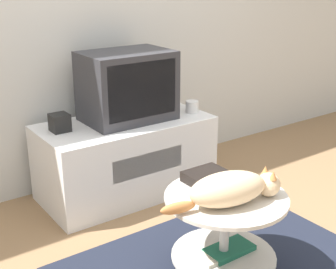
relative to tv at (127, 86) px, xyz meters
name	(u,v)px	position (x,y,z in m)	size (l,w,h in m)	color
tv_stand	(126,157)	(-0.04, -0.02, -0.47)	(1.10, 0.55, 0.50)	white
tv	(127,86)	(0.00, 0.00, 0.00)	(0.55, 0.38, 0.44)	#333338
speaker	(60,123)	(-0.45, 0.03, -0.17)	(0.11, 0.11, 0.11)	black
mug	(192,107)	(0.43, -0.12, -0.18)	(0.09, 0.09, 0.08)	white
coffee_table	(225,227)	(-0.13, -1.09, -0.44)	(0.57, 0.57, 0.42)	#B2B2B7
dvd_box	(210,179)	(-0.11, -0.95, -0.25)	(0.20, 0.22, 0.05)	black
cat	(232,189)	(-0.17, -1.16, -0.21)	(0.58, 0.25, 0.15)	beige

